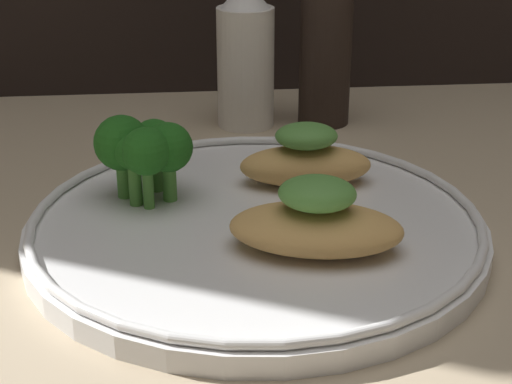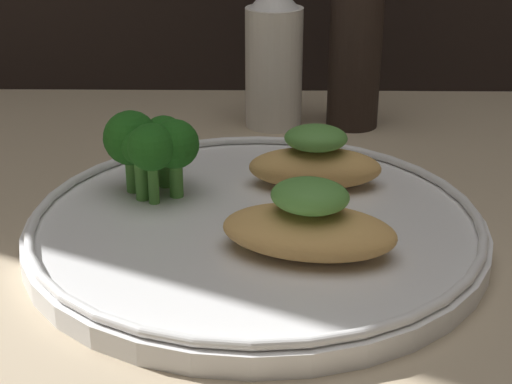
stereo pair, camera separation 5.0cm
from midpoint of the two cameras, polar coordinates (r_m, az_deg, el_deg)
ground_plane at (r=51.42cm, az=2.77°, el=-4.04°), size 180.00×180.00×1.00cm
plate at (r=50.73cm, az=2.81°, el=-2.55°), size 29.64×29.64×2.00cm
grilled_meat_front at (r=46.26cm, az=6.97°, el=-2.52°), size 11.31×7.66×4.61cm
grilled_meat_middle at (r=55.29cm, az=6.90°, el=2.12°), size 9.48×4.72×4.48cm
broccoli_bunch at (r=53.05cm, az=-4.98°, el=3.45°), size 6.64×6.07×5.82cm
sauce_bottle at (r=70.59cm, az=3.35°, el=9.67°), size 5.11×5.11×13.03cm
pepper_grinder at (r=70.72cm, az=9.35°, el=11.41°), size 4.65×4.65×18.83cm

